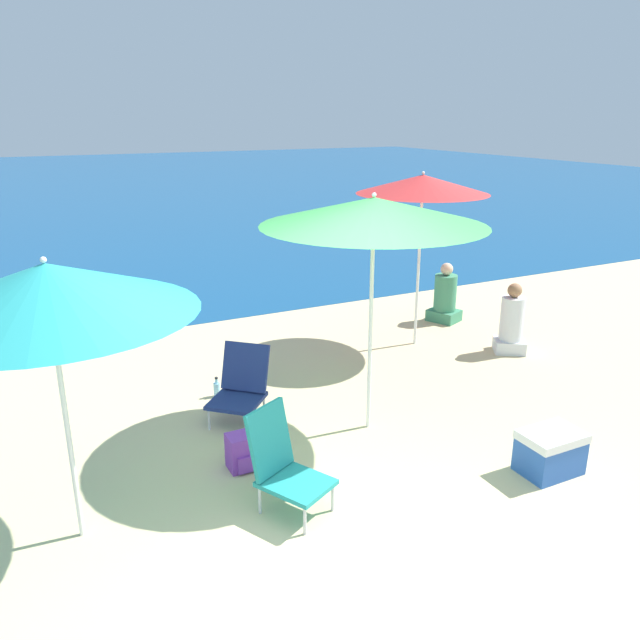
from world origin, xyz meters
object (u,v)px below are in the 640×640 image
backpack_purple (243,452)px  cooler_box (550,452)px  beach_umbrella_teal (47,289)px  person_seated_far (445,298)px  beach_chair_teal (283,462)px  beach_umbrella_green (374,212)px  person_seated_near (511,324)px  beach_chair_navy (241,385)px  beach_umbrella_red (423,185)px  water_bottle (217,389)px

backpack_purple → cooler_box: (2.25, -1.20, 0.03)m
beach_umbrella_teal → person_seated_far: (5.26, 2.74, -1.47)m
beach_chair_teal → person_seated_far: size_ratio=0.93×
beach_umbrella_green → cooler_box: (0.94, -1.36, -1.86)m
person_seated_near → beach_chair_navy: bearing=125.5°
beach_umbrella_teal → person_seated_far: bearing=27.5°
beach_chair_navy → person_seated_near: person_seated_near is taller
beach_umbrella_red → beach_umbrella_teal: beach_umbrella_red is taller
beach_chair_navy → person_seated_far: person_seated_far is taller
beach_umbrella_teal → cooler_box: bearing=-13.7°
beach_umbrella_green → beach_chair_teal: size_ratio=2.79×
backpack_purple → cooler_box: size_ratio=0.61×
cooler_box → person_seated_near: bearing=53.8°
beach_chair_navy → backpack_purple: size_ratio=2.41×
water_bottle → backpack_purple: bearing=-98.8°
person_seated_far → cooler_box: person_seated_far is taller
beach_umbrella_teal → water_bottle: bearing=48.6°
beach_umbrella_teal → cooler_box: (3.58, -0.88, -1.63)m
beach_umbrella_red → cooler_box: (-0.76, -3.03, -1.85)m
beach_umbrella_red → backpack_purple: 4.00m
person_seated_near → cooler_box: bearing=176.4°
beach_chair_teal → backpack_purple: beach_chair_teal is taller
beach_chair_teal → water_bottle: (0.14, 2.10, -0.30)m
beach_chair_teal → backpack_purple: bearing=69.7°
water_bottle → cooler_box: bearing=-52.5°
beach_chair_navy → water_bottle: 0.63m
beach_umbrella_green → person_seated_near: (2.59, 0.90, -1.68)m
beach_umbrella_green → backpack_purple: beach_umbrella_green is taller
beach_umbrella_teal → beach_chair_navy: beach_umbrella_teal is taller
beach_chair_navy → water_bottle: (-0.07, 0.57, -0.26)m
beach_umbrella_red → person_seated_far: size_ratio=2.57×
water_bottle → cooler_box: (2.03, -2.64, 0.10)m
beach_umbrella_green → cooler_box: beach_umbrella_green is taller
beach_umbrella_green → beach_umbrella_red: 2.39m
beach_umbrella_green → backpack_purple: 2.31m
beach_umbrella_red → person_seated_near: (0.88, -0.78, -1.66)m
beach_umbrella_green → beach_umbrella_red: (1.70, 1.68, -0.02)m
beach_umbrella_green → person_seated_far: 3.85m
beach_chair_teal → backpack_purple: size_ratio=2.58×
beach_umbrella_red → beach_umbrella_green: bearing=-135.5°
beach_umbrella_green → beach_chair_teal: 2.22m
beach_chair_teal → person_seated_near: (3.81, 1.71, -0.02)m
beach_umbrella_teal → beach_chair_teal: 2.04m
beach_chair_teal → person_seated_far: person_seated_far is taller
beach_umbrella_red → person_seated_near: beach_umbrella_red is taller
beach_chair_navy → cooler_box: size_ratio=1.47×
cooler_box → beach_chair_navy: bearing=133.3°
beach_umbrella_green → person_seated_near: bearing=19.2°
beach_umbrella_teal → water_bottle: beach_umbrella_teal is taller
beach_umbrella_red → beach_chair_teal: (-2.93, -2.49, -1.65)m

